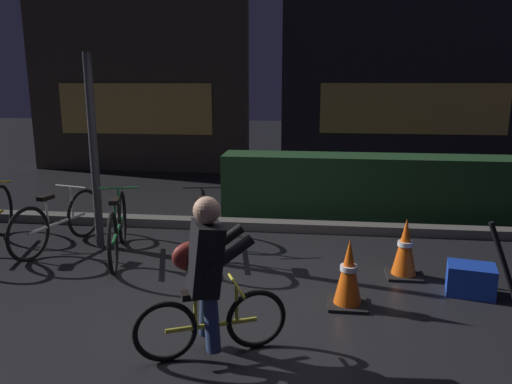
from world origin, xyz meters
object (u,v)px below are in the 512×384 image
at_px(parked_bike_left_mid, 58,222).
at_px(blue_crate, 471,280).
at_px(traffic_cone_near, 349,274).
at_px(cyclist, 207,277).
at_px(parked_bike_center_right, 202,225).
at_px(parked_bike_center_left, 118,228).
at_px(traffic_cone_far, 405,249).
at_px(closed_umbrella, 505,265).
at_px(street_post, 94,154).

xyz_separation_m(parked_bike_left_mid, blue_crate, (4.67, -0.80, -0.19)).
height_order(parked_bike_left_mid, traffic_cone_near, parked_bike_left_mid).
distance_m(traffic_cone_near, blue_crate, 1.28).
relative_size(parked_bike_left_mid, cyclist, 1.26).
relative_size(parked_bike_center_right, blue_crate, 3.72).
bearing_deg(parked_bike_center_left, parked_bike_center_right, -90.04).
distance_m(parked_bike_center_right, traffic_cone_far, 2.34).
bearing_deg(parked_bike_center_left, closed_umbrella, -117.83).
bearing_deg(parked_bike_left_mid, parked_bike_center_left, -91.23).
relative_size(cyclist, closed_umbrella, 1.47).
bearing_deg(street_post, blue_crate, -12.13).
height_order(street_post, parked_bike_center_left, street_post).
height_order(traffic_cone_far, blue_crate, traffic_cone_far).
xyz_separation_m(traffic_cone_far, closed_umbrella, (0.77, -0.64, 0.10)).
bearing_deg(blue_crate, parked_bike_center_right, 163.64).
bearing_deg(traffic_cone_far, blue_crate, -34.16).
distance_m(traffic_cone_near, closed_umbrella, 1.42).
bearing_deg(street_post, parked_bike_left_mid, -168.42).
distance_m(street_post, blue_crate, 4.40).
distance_m(traffic_cone_far, closed_umbrella, 1.01).
height_order(parked_bike_center_right, traffic_cone_near, parked_bike_center_right).
bearing_deg(traffic_cone_near, parked_bike_center_left, 159.56).
height_order(traffic_cone_near, blue_crate, traffic_cone_near).
xyz_separation_m(street_post, parked_bike_center_right, (1.32, -0.06, -0.83)).
xyz_separation_m(parked_bike_center_right, traffic_cone_near, (1.66, -1.24, -0.03)).
height_order(street_post, parked_bike_center_right, street_post).
relative_size(street_post, cyclist, 1.89).
bearing_deg(cyclist, parked_bike_center_left, 103.97).
relative_size(traffic_cone_near, cyclist, 0.52).
bearing_deg(traffic_cone_far, parked_bike_left_mid, 174.23).
bearing_deg(parked_bike_center_right, blue_crate, -117.39).
bearing_deg(parked_bike_left_mid, traffic_cone_far, -81.93).
height_order(traffic_cone_near, traffic_cone_far, traffic_cone_near).
xyz_separation_m(parked_bike_center_left, parked_bike_center_right, (0.94, 0.27, -0.01)).
distance_m(parked_bike_center_right, cyclist, 2.30).
bearing_deg(cyclist, traffic_cone_near, 17.45).
relative_size(traffic_cone_far, blue_crate, 1.45).
relative_size(parked_bike_center_right, closed_umbrella, 1.93).
distance_m(parked_bike_left_mid, cyclist, 3.21).
bearing_deg(traffic_cone_near, parked_bike_center_right, 143.27).
bearing_deg(traffic_cone_far, closed_umbrella, -39.51).
xyz_separation_m(blue_crate, cyclist, (-2.31, -1.37, 0.48)).
bearing_deg(parked_bike_center_left, street_post, 32.80).
distance_m(parked_bike_center_right, traffic_cone_near, 2.08).
relative_size(parked_bike_left_mid, traffic_cone_far, 2.45).
relative_size(parked_bike_center_left, parked_bike_center_right, 1.01).
bearing_deg(street_post, cyclist, -50.44).
distance_m(parked_bike_left_mid, blue_crate, 4.74).
height_order(traffic_cone_near, cyclist, cyclist).
xyz_separation_m(parked_bike_left_mid, traffic_cone_far, (4.10, -0.41, -0.03)).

